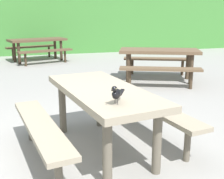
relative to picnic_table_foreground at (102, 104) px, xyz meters
The scene contains 6 objects.
ground_plane 0.65m from the picnic_table_foreground, behind, with size 60.00×60.00×0.00m, color gray.
hedge_wall 9.40m from the picnic_table_foreground, 92.02° to the left, with size 28.00×2.07×2.18m, color #428438.
picnic_table_foreground is the anchor object (origin of this frame).
bird_grackle 0.68m from the picnic_table_foreground, 92.64° to the right, with size 0.19×0.24×0.18m.
picnic_table_mid_left 6.85m from the picnic_table_foreground, 93.50° to the left, with size 2.12×2.10×0.74m.
picnic_table_mid_right 3.75m from the picnic_table_foreground, 55.01° to the left, with size 2.22×2.21×0.74m.
Camera 1 is at (-0.44, -2.96, 1.54)m, focal length 46.37 mm.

